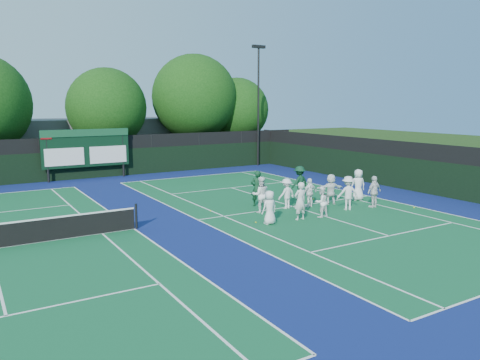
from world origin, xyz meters
TOP-DOWN VIEW (x-y plane):
  - ground at (0.00, 0.00)m, footprint 120.00×120.00m
  - court_apron at (-6.00, 1.00)m, footprint 34.00×32.00m
  - near_court at (0.00, 1.00)m, footprint 11.05×23.85m
  - back_fence at (-6.00, 16.00)m, footprint 34.00×0.08m
  - divider_fence_right at (9.00, 1.00)m, footprint 0.08×32.00m
  - scoreboard at (-7.01, 15.59)m, footprint 6.00×0.21m
  - clubhouse at (-2.00, 24.00)m, footprint 18.00×6.00m
  - light_pole_right at (7.50, 15.70)m, footprint 1.20×0.30m
  - tree_c at (-4.21, 19.58)m, footprint 6.24×6.24m
  - tree_d at (3.47, 19.58)m, footprint 7.37×7.37m
  - tree_e at (7.79, 19.58)m, footprint 5.83×5.83m
  - tennis_ball_0 at (-3.49, -0.84)m, footprint 0.07×0.07m
  - tennis_ball_1 at (0.23, 3.29)m, footprint 0.07×0.07m
  - tennis_ball_2 at (5.14, -2.51)m, footprint 0.07×0.07m
  - tennis_ball_3 at (-4.17, 2.26)m, footprint 0.07×0.07m
  - tennis_ball_5 at (2.09, 1.80)m, footprint 0.07×0.07m
  - player_front_0 at (-3.08, -1.32)m, footprint 0.78×0.54m
  - player_front_1 at (-1.42, -1.39)m, footprint 0.66×0.44m
  - player_front_2 at (-0.24, -1.50)m, footprint 0.73×0.57m
  - player_front_3 at (1.92, -1.01)m, footprint 1.28×1.03m
  - player_front_4 at (3.47, -1.31)m, footprint 1.00×0.49m
  - player_back_0 at (-2.15, 0.78)m, footprint 1.05×0.94m
  - player_back_1 at (-0.53, 0.84)m, footprint 1.06×0.68m
  - player_back_2 at (0.71, 0.49)m, footprint 0.92×0.46m
  - player_back_3 at (2.10, 0.44)m, footprint 1.58×0.86m
  - player_back_4 at (4.08, 0.43)m, footprint 0.97×0.78m
  - coach_left at (-1.51, 2.08)m, footprint 0.81×0.67m
  - coach_right at (1.58, 2.45)m, footprint 1.30×0.89m

SIDE VIEW (x-z plane):
  - ground at x=0.00m, z-range 0.00..0.00m
  - court_apron at x=-6.00m, z-range 0.00..0.01m
  - near_court at x=0.00m, z-range 0.01..0.01m
  - tennis_ball_0 at x=-3.49m, z-range 0.00..0.07m
  - tennis_ball_1 at x=0.23m, z-range 0.00..0.07m
  - tennis_ball_2 at x=5.14m, z-range 0.00..0.07m
  - tennis_ball_3 at x=-4.17m, z-range 0.00..0.07m
  - tennis_ball_5 at x=2.09m, z-range 0.00..0.07m
  - player_front_2 at x=-0.24m, z-range 0.00..1.47m
  - player_back_2 at x=0.71m, z-range 0.00..1.52m
  - player_front_0 at x=-3.08m, z-range 0.00..1.53m
  - player_back_1 at x=-0.53m, z-range 0.00..1.56m
  - player_back_3 at x=2.10m, z-range 0.00..1.63m
  - player_front_4 at x=3.47m, z-range 0.00..1.66m
  - player_front_3 at x=1.92m, z-range 0.00..1.72m
  - player_back_4 at x=4.08m, z-range 0.00..1.74m
  - player_front_1 at x=-1.42m, z-range 0.00..1.77m
  - player_back_0 at x=-2.15m, z-range 0.00..1.79m
  - coach_right at x=1.58m, z-range 0.00..1.86m
  - coach_left at x=-1.51m, z-range 0.00..1.88m
  - back_fence at x=-6.00m, z-range -0.14..2.86m
  - divider_fence_right at x=9.00m, z-range -0.14..2.86m
  - clubhouse at x=-2.00m, z-range 0.00..4.00m
  - scoreboard at x=-7.01m, z-range 0.42..3.97m
  - tree_e at x=7.79m, z-range 0.76..8.43m
  - tree_c at x=-4.21m, z-range 0.77..8.89m
  - tree_d at x=3.47m, z-range 0.90..10.45m
  - light_pole_right at x=7.50m, z-range 1.24..11.36m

